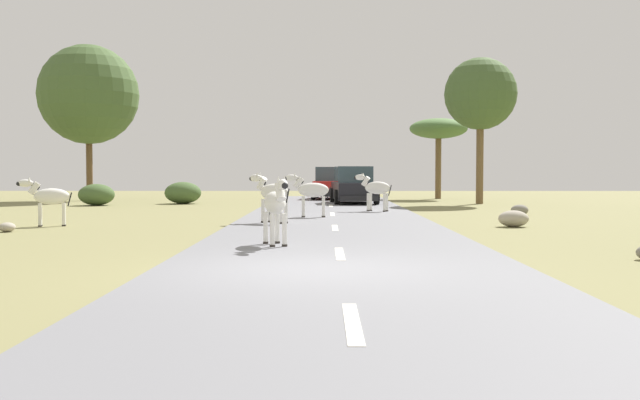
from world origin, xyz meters
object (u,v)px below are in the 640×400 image
object	(u,v)px
zebra_1	(49,197)
zebra_4	(272,193)
car_1	(331,184)
tree_2	(480,95)
zebra_3	(375,188)
car_0	(354,186)
bush_1	(183,193)
rock_1	(513,219)
rock_2	(520,210)
rock_0	(7,227)
zebra_2	(311,191)
tree_4	(88,95)
bush_0	(96,195)
zebra_0	(276,204)
tree_1	(438,130)

from	to	relation	value
zebra_1	zebra_4	world-z (taller)	zebra_4
car_1	tree_2	size ratio (longest dim) A/B	0.64
zebra_3	zebra_4	bearing A→B (deg)	176.60
car_0	zebra_1	bearing A→B (deg)	51.93
bush_1	rock_1	xyz separation A→B (m)	(12.13, -14.13, -0.29)
rock_1	rock_2	size ratio (longest dim) A/B	1.38
rock_0	rock_2	bearing A→B (deg)	24.56
rock_2	zebra_2	bearing A→B (deg)	-167.11
tree_4	bush_0	size ratio (longest dim) A/B	5.05
bush_0	rock_1	world-z (taller)	bush_0
car_1	tree_4	bearing A→B (deg)	8.05
zebra_4	rock_0	xyz separation A→B (m)	(-6.68, -2.58, -0.81)
car_0	bush_0	bearing A→B (deg)	2.61
tree_2	tree_4	world-z (taller)	tree_4
bush_1	rock_2	xyz separation A→B (m)	(13.71, -8.95, -0.33)
zebra_1	rock_0	xyz separation A→B (m)	(-0.36, -1.89, -0.71)
rock_0	rock_1	distance (m)	13.66
zebra_1	zebra_2	xyz separation A→B (m)	(7.41, 3.34, 0.09)
zebra_0	car_1	bearing A→B (deg)	-110.03
zebra_0	tree_2	xyz separation A→B (m)	(8.41, 19.57, 4.30)
tree_2	zebra_0	bearing A→B (deg)	-113.26
zebra_2	tree_2	world-z (taller)	tree_2
zebra_4	bush_1	distance (m)	14.30
car_1	zebra_1	bearing A→B (deg)	69.46
zebra_2	tree_1	size ratio (longest dim) A/B	0.35
zebra_3	rock_2	distance (m)	5.32
zebra_0	bush_1	world-z (taller)	zebra_0
rock_0	car_1	bearing A→B (deg)	67.48
bush_1	rock_1	bearing A→B (deg)	-49.36
zebra_4	tree_2	world-z (taller)	tree_2
rock_0	rock_2	size ratio (longest dim) A/B	0.73
zebra_3	car_0	xyz separation A→B (m)	(-0.55, 6.87, -0.07)
zebra_3	zebra_0	bearing A→B (deg)	-166.86
zebra_1	rock_1	distance (m)	13.21
zebra_3	rock_2	bearing A→B (deg)	-82.57
tree_1	tree_4	world-z (taller)	tree_4
car_1	tree_4	size ratio (longest dim) A/B	0.54
zebra_3	rock_2	xyz separation A→B (m)	(4.99, -1.71, -0.73)
tree_1	bush_0	size ratio (longest dim) A/B	2.77
tree_1	rock_0	bearing A→B (deg)	-123.64
zebra_3	bush_0	world-z (taller)	zebra_3
bush_1	rock_0	size ratio (longest dim) A/B	3.91
tree_4	rock_0	size ratio (longest dim) A/B	18.48
bush_0	rock_1	distance (m)	20.06
bush_1	zebra_0	bearing A→B (deg)	-73.56
bush_0	zebra_0	bearing A→B (deg)	-62.31
car_1	rock_2	xyz separation A→B (m)	(6.53, -13.83, -0.66)
car_0	bush_1	xyz separation A→B (m)	(-8.18, 0.36, -0.33)
zebra_0	rock_1	bearing A→B (deg)	-155.69
car_0	tree_4	distance (m)	15.26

